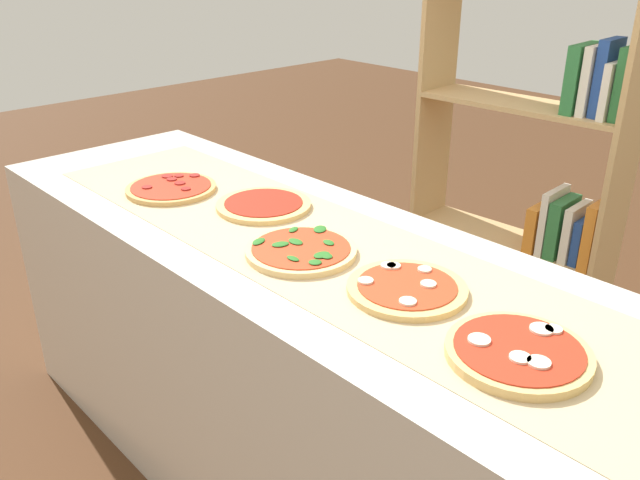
# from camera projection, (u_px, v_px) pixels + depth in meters

# --- Properties ---
(counter) EXTENTS (2.53, 0.72, 0.89)m
(counter) POSITION_uv_depth(u_px,v_px,m) (320.00, 385.00, 1.93)
(counter) COLOR beige
(counter) RESTS_ON ground_plane
(parchment_paper) EXTENTS (2.07, 0.49, 0.00)m
(parchment_paper) POSITION_uv_depth(u_px,v_px,m) (320.00, 247.00, 1.75)
(parchment_paper) COLOR tan
(parchment_paper) RESTS_ON counter
(pizza_pepperoni_0) EXTENTS (0.29, 0.29, 0.02)m
(pizza_pepperoni_0) POSITION_uv_depth(u_px,v_px,m) (171.00, 188.00, 2.13)
(pizza_pepperoni_0) COLOR tan
(pizza_pepperoni_0) RESTS_ON parchment_paper
(pizza_plain_1) EXTENTS (0.29, 0.29, 0.02)m
(pizza_plain_1) POSITION_uv_depth(u_px,v_px,m) (264.00, 205.00, 1.99)
(pizza_plain_1) COLOR #DBB26B
(pizza_plain_1) RESTS_ON parchment_paper
(pizza_spinach_2) EXTENTS (0.29, 0.29, 0.02)m
(pizza_spinach_2) POSITION_uv_depth(u_px,v_px,m) (301.00, 250.00, 1.70)
(pizza_spinach_2) COLOR #E5C17F
(pizza_spinach_2) RESTS_ON parchment_paper
(pizza_mozzarella_3) EXTENTS (0.28, 0.28, 0.02)m
(pizza_mozzarella_3) POSITION_uv_depth(u_px,v_px,m) (407.00, 288.00, 1.52)
(pizza_mozzarella_3) COLOR #DBB26B
(pizza_mozzarella_3) RESTS_ON parchment_paper
(pizza_mozzarella_4) EXTENTS (0.28, 0.28, 0.03)m
(pizza_mozzarella_4) POSITION_uv_depth(u_px,v_px,m) (518.00, 352.00, 1.28)
(pizza_mozzarella_4) COLOR #DBB26B
(pizza_mozzarella_4) RESTS_ON parchment_paper
(bookshelf) EXTENTS (0.80, 0.27, 1.63)m
(bookshelf) POSITION_uv_depth(u_px,v_px,m) (539.00, 191.00, 2.46)
(bookshelf) COLOR tan
(bookshelf) RESTS_ON ground_plane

